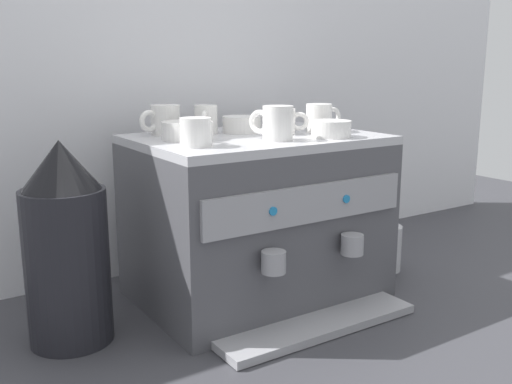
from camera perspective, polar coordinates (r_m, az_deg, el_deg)
The scene contains 14 objects.
ground_plane at distance 1.63m, azimuth 0.00°, elevation -9.88°, with size 4.00×4.00×0.00m, color #38383D.
tiled_backsplash_wall at distance 1.82m, azimuth -6.17°, elevation 9.52°, with size 2.80×0.03×1.06m, color silver.
espresso_machine at distance 1.56m, azimuth 0.09°, elevation -2.53°, with size 0.62×0.55×0.44m.
ceramic_cup_0 at distance 1.32m, azimuth -5.88°, elevation 5.88°, with size 0.09×0.09×0.06m.
ceramic_cup_1 at distance 1.55m, azimuth -9.01°, elevation 6.99°, with size 0.12×0.08×0.08m.
ceramic_cup_2 at distance 1.60m, azimuth 6.30°, elevation 7.23°, with size 0.11×0.07×0.08m.
ceramic_cup_3 at distance 1.56m, azimuth -4.94°, elevation 7.09°, with size 0.07×0.09×0.08m.
ceramic_cup_4 at distance 1.54m, azimuth 2.78°, elevation 6.92°, with size 0.10×0.07×0.07m.
ceramic_cup_5 at distance 1.42m, azimuth 1.99°, elevation 6.78°, with size 0.08×0.11×0.08m.
ceramic_bowl_0 at distance 1.45m, azimuth -6.75°, elevation 5.96°, with size 0.13×0.13×0.04m.
ceramic_bowl_1 at distance 1.49m, azimuth 7.39°, elevation 6.12°, with size 0.10×0.10×0.04m.
ceramic_bowl_2 at distance 1.59m, azimuth -1.38°, elevation 6.61°, with size 0.11×0.11×0.04m.
coffee_grinder at distance 1.37m, azimuth -18.14°, elevation -5.08°, with size 0.19×0.19×0.46m.
milk_pitcher at distance 1.83m, azimuth 12.35°, elevation -5.35°, with size 0.11×0.11×0.14m, color #B7B7BC.
Camera 1 is at (-0.83, -1.26, 0.62)m, focal length 40.81 mm.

